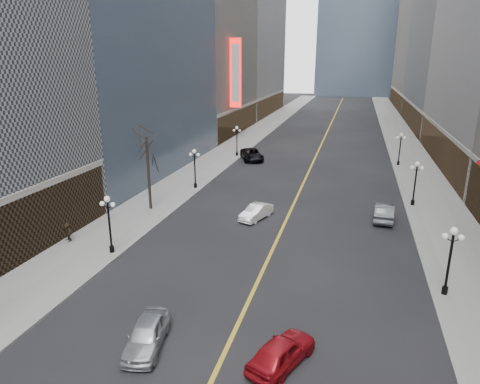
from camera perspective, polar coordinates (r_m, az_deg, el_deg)
The scene contains 18 objects.
sidewalk_east at distance 68.48m, azimuth 21.89°, elevation 3.96°, with size 6.00×230.00×0.15m, color gray.
sidewalk_west at distance 70.71m, azimuth -1.27°, elevation 5.59°, with size 6.00×230.00×0.15m, color gray.
lane_line at distance 77.97m, azimuth 10.83°, elevation 6.34°, with size 0.25×200.00×0.02m, color gold.
bldg_west_c at distance 91.31m, azimuth -8.58°, elevation 23.87°, with size 26.60×30.60×50.80m.
streetlamp_east_1 at distance 29.47m, azimuth 26.26°, elevation -7.44°, with size 1.26×0.44×4.52m.
streetlamp_east_2 at distance 46.31m, azimuth 22.37°, elevation 1.64°, with size 1.26×0.44×4.52m.
streetlamp_east_3 at distance 63.79m, azimuth 20.58°, elevation 5.81°, with size 1.26×0.44×4.52m.
streetlamp_west_1 at distance 33.62m, azimuth -17.08°, elevation -3.41°, with size 1.26×0.44×4.52m.
streetlamp_west_2 at distance 49.06m, azimuth -6.06°, elevation 3.67°, with size 1.26×0.44×4.52m.
streetlamp_west_3 at distance 65.81m, azimuth -0.42°, elevation 7.23°, with size 1.26×0.44×4.52m.
theatre_marquee at distance 79.43m, azimuth -0.58°, elevation 15.54°, with size 2.00×0.55×12.00m.
tree_west_far at distance 41.91m, azimuth -12.31°, elevation 5.72°, with size 3.60×3.60×7.92m.
car_nb_near at distance 23.76m, azimuth -12.35°, elevation -18.05°, with size 1.75×4.34×1.48m, color silver.
car_nb_mid at distance 40.07m, azimuth 2.18°, elevation -2.68°, with size 1.44×4.13×1.36m, color white.
car_nb_far at distance 63.83m, azimuth 1.59°, elevation 5.03°, with size 2.82×6.12×1.70m, color black.
car_sb_mid at distance 22.27m, azimuth 5.57°, elevation -20.43°, with size 1.73×4.30×1.46m, color maroon.
car_sb_far at distance 41.98m, azimuth 18.67°, elevation -2.49°, with size 1.71×4.89×1.61m, color #515659.
ped_west_far at distance 37.61m, azimuth -21.99°, elevation -4.88°, with size 1.52×0.44×1.64m, color #30261A.
Camera 1 is at (5.55, 3.55, 14.30)m, focal length 32.00 mm.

